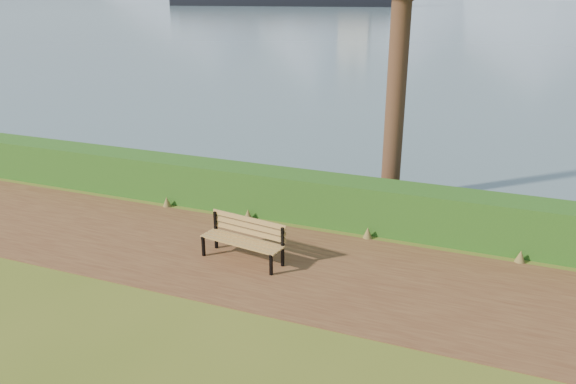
% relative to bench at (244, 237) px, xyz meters
% --- Properties ---
extents(ground, '(140.00, 140.00, 0.00)m').
position_rel_bench_xyz_m(ground, '(0.31, -0.26, -0.47)').
color(ground, '#4C5E1A').
rests_on(ground, ground).
extents(path, '(40.00, 3.40, 0.01)m').
position_rel_bench_xyz_m(path, '(0.31, 0.04, -0.46)').
color(path, '#512D1B').
rests_on(path, ground).
extents(hedge, '(32.00, 0.85, 1.00)m').
position_rel_bench_xyz_m(hedge, '(0.31, 2.34, 0.03)').
color(hedge, '#1C4A15').
rests_on(hedge, ground).
extents(water, '(700.00, 510.00, 0.00)m').
position_rel_bench_xyz_m(water, '(0.31, 259.74, -0.46)').
color(water, '#486875').
rests_on(water, ground).
extents(bench, '(1.67, 0.71, 0.81)m').
position_rel_bench_xyz_m(bench, '(0.00, 0.00, 0.00)').
color(bench, black).
rests_on(bench, ground).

